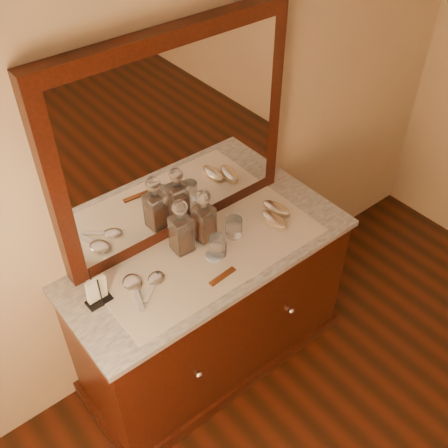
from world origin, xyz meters
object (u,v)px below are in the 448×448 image
(mirror_frame, at_px, (175,141))
(brush_far, at_px, (276,209))
(brush_near, at_px, (274,220))
(hand_mirror_inner, at_px, (155,281))
(pin_dish, at_px, (214,256))
(decanter_left, at_px, (181,231))
(napkin_rack, at_px, (97,291))
(decanter_right, at_px, (204,220))
(comb, at_px, (223,276))
(hand_mirror_outer, at_px, (134,286))
(dresser_cabinet, at_px, (212,311))

(mirror_frame, distance_m, brush_far, 0.68)
(brush_near, distance_m, hand_mirror_inner, 0.68)
(pin_dish, height_order, decanter_left, decanter_left)
(brush_far, bearing_deg, napkin_rack, 177.06)
(decanter_right, bearing_deg, pin_dish, -108.29)
(decanter_right, distance_m, brush_near, 0.37)
(comb, height_order, decanter_left, decanter_left)
(mirror_frame, distance_m, decanter_left, 0.42)
(pin_dish, distance_m, hand_mirror_outer, 0.40)
(napkin_rack, distance_m, hand_mirror_inner, 0.26)
(dresser_cabinet, bearing_deg, brush_far, 1.95)
(napkin_rack, distance_m, decanter_right, 0.60)
(hand_mirror_outer, bearing_deg, comb, -30.27)
(dresser_cabinet, xyz_separation_m, decanter_left, (-0.09, 0.10, 0.56))
(mirror_frame, bearing_deg, brush_near, -38.06)
(comb, relative_size, decanter_left, 0.49)
(mirror_frame, bearing_deg, napkin_rack, -162.25)
(hand_mirror_outer, bearing_deg, decanter_right, 7.55)
(pin_dish, relative_size, comb, 0.56)
(mirror_frame, bearing_deg, hand_mirror_inner, -142.15)
(brush_near, bearing_deg, napkin_rack, 173.29)
(hand_mirror_outer, distance_m, hand_mirror_inner, 0.10)
(pin_dish, height_order, brush_far, brush_far)
(decanter_right, xyz_separation_m, hand_mirror_outer, (-0.44, -0.06, -0.10))
(napkin_rack, height_order, decanter_left, decanter_left)
(decanter_right, height_order, brush_near, decanter_right)
(mirror_frame, bearing_deg, comb, -98.05)
(mirror_frame, bearing_deg, brush_far, -27.76)
(pin_dish, relative_size, hand_mirror_inner, 0.45)
(mirror_frame, xyz_separation_m, hand_mirror_outer, (-0.40, -0.21, -0.49))
(mirror_frame, relative_size, hand_mirror_inner, 6.66)
(hand_mirror_outer, bearing_deg, brush_far, -1.66)
(decanter_right, bearing_deg, dresser_cabinet, -110.62)
(comb, distance_m, napkin_rack, 0.55)
(napkin_rack, bearing_deg, brush_far, -2.94)
(dresser_cabinet, height_order, decanter_right, decanter_right)
(decanter_left, height_order, hand_mirror_inner, decanter_left)
(decanter_left, relative_size, brush_near, 1.80)
(decanter_right, bearing_deg, decanter_left, 179.58)
(mirror_frame, bearing_deg, decanter_left, -122.44)
(comb, height_order, brush_near, brush_near)
(decanter_left, bearing_deg, dresser_cabinet, -46.44)
(mirror_frame, xyz_separation_m, comb, (-0.06, -0.41, -0.49))
(decanter_right, distance_m, hand_mirror_inner, 0.37)
(comb, height_order, brush_far, brush_far)
(dresser_cabinet, height_order, pin_dish, pin_dish)
(brush_far, bearing_deg, decanter_left, 171.08)
(mirror_frame, distance_m, hand_mirror_inner, 0.63)
(decanter_left, distance_m, hand_mirror_inner, 0.26)
(brush_far, relative_size, hand_mirror_inner, 0.96)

